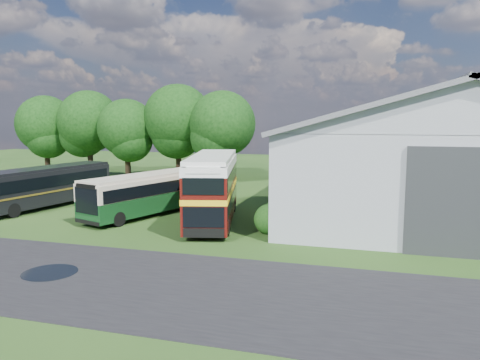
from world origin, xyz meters
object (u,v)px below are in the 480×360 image
(storage_shed, at_px, (436,149))
(bus_maroon_double, at_px, (213,189))
(bus_dark_single, at_px, (47,186))
(bus_green_single, at_px, (149,193))

(storage_shed, xyz_separation_m, bus_maroon_double, (-13.25, -8.34, -2.12))
(storage_shed, height_order, bus_dark_single, storage_shed)
(storage_shed, relative_size, bus_dark_single, 2.36)
(storage_shed, bearing_deg, bus_green_single, -157.69)
(bus_maroon_double, relative_size, bus_dark_single, 0.93)
(storage_shed, xyz_separation_m, bus_green_single, (-17.98, -7.38, -2.74))
(storage_shed, xyz_separation_m, bus_dark_single, (-26.19, -6.90, -2.66))
(bus_green_single, height_order, bus_dark_single, bus_dark_single)
(bus_green_single, height_order, bus_maroon_double, bus_maroon_double)
(storage_shed, bearing_deg, bus_maroon_double, -147.83)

